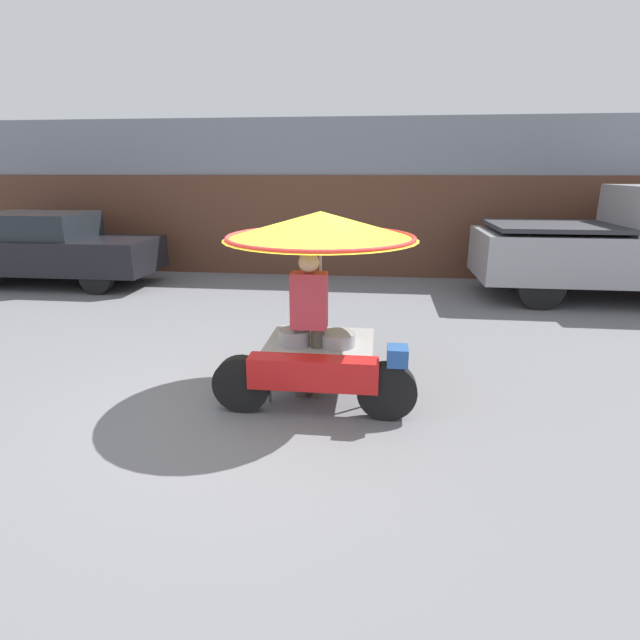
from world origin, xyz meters
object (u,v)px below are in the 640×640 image
vendor_person (309,318)px  pickup_truck (623,247)px  vendor_motorcycle_cart (320,253)px  parked_car (48,248)px

vendor_person → pickup_truck: pickup_truck is taller
vendor_motorcycle_cart → pickup_truck: pickup_truck is taller
vendor_motorcycle_cart → parked_car: (-6.42, 4.74, -0.78)m
vendor_motorcycle_cart → vendor_person: 0.70m
vendor_person → pickup_truck: size_ratio=0.32×
vendor_person → parked_car: bearing=142.3°
vendor_person → parked_car: 7.99m
vendor_motorcycle_cart → parked_car: size_ratio=0.46×
pickup_truck → vendor_person: bearing=-137.0°
vendor_motorcycle_cart → parked_car: 8.02m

